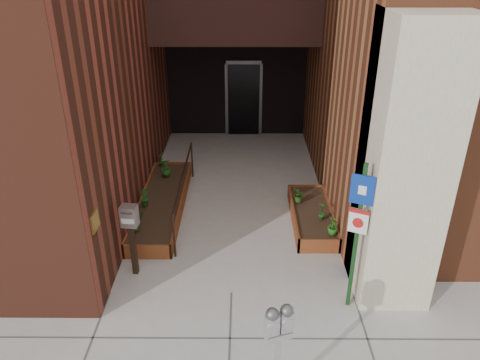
{
  "coord_description": "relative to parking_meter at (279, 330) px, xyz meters",
  "views": [
    {
      "loc": [
        0.18,
        -6.02,
        5.13
      ],
      "look_at": [
        0.13,
        1.8,
        1.17
      ],
      "focal_mm": 35.0,
      "sensor_mm": 36.0,
      "label": 1
    }
  ],
  "objects": [
    {
      "name": "shrub_right_c",
      "position": [
        0.75,
        4.53,
        -0.72
      ],
      "size": [
        0.36,
        0.36,
        0.3
      ],
      "primitive_type": "imported",
      "rotation": [
        0.0,
        0.0,
        4.29
      ],
      "color": "#224F16",
      "rests_on": "planter_right"
    },
    {
      "name": "shrub_left_b",
      "position": [
        -2.45,
        4.38,
        -0.69
      ],
      "size": [
        0.26,
        0.26,
        0.35
      ],
      "primitive_type": "imported",
      "rotation": [
        0.0,
        0.0,
        2.1
      ],
      "color": "#1C5117",
      "rests_on": "planter_left"
    },
    {
      "name": "parking_meter",
      "position": [
        0.0,
        0.0,
        0.0
      ],
      "size": [
        0.35,
        0.22,
        1.51
      ],
      "color": "#B0B0B3",
      "rests_on": "ground"
    },
    {
      "name": "planter_left",
      "position": [
        -2.15,
        4.71,
        -1.04
      ],
      "size": [
        0.9,
        3.6,
        0.3
      ],
      "color": "brown",
      "rests_on": "ground"
    },
    {
      "name": "handrail",
      "position": [
        -1.65,
        4.66,
        -0.42
      ],
      "size": [
        0.04,
        3.34,
        0.9
      ],
      "color": "black",
      "rests_on": "ground"
    },
    {
      "name": "shrub_right_a",
      "position": [
        1.25,
        3.31,
        -0.69
      ],
      "size": [
        0.22,
        0.22,
        0.36
      ],
      "primitive_type": "imported",
      "rotation": [
        0.0,
        0.0,
        1.46
      ],
      "color": "#265E1B",
      "rests_on": "planter_right"
    },
    {
      "name": "ground",
      "position": [
        -0.6,
        2.01,
        -1.17
      ],
      "size": [
        80.0,
        80.0,
        0.0
      ],
      "primitive_type": "plane",
      "color": "#9E9991",
      "rests_on": "ground"
    },
    {
      "name": "shrub_left_c",
      "position": [
        -2.2,
        5.76,
        -0.67
      ],
      "size": [
        0.32,
        0.32,
        0.41
      ],
      "primitive_type": "imported",
      "rotation": [
        0.0,
        0.0,
        3.75
      ],
      "color": "#1C5A19",
      "rests_on": "planter_left"
    },
    {
      "name": "sign_post",
      "position": [
        1.25,
        1.73,
        0.35
      ],
      "size": [
        0.32,
        0.16,
        2.47
      ],
      "color": "#143816",
      "rests_on": "ground"
    },
    {
      "name": "shrub_right_b",
      "position": [
        1.14,
        3.84,
        -0.68
      ],
      "size": [
        0.28,
        0.28,
        0.38
      ],
      "primitive_type": "imported",
      "rotation": [
        0.0,
        0.0,
        2.38
      ],
      "color": "#205A19",
      "rests_on": "planter_right"
    },
    {
      "name": "payment_dropbox",
      "position": [
        -2.27,
        2.53,
        -0.2
      ],
      "size": [
        0.29,
        0.23,
        1.34
      ],
      "color": "black",
      "rests_on": "ground"
    },
    {
      "name": "planter_right",
      "position": [
        1.0,
        4.21,
        -1.04
      ],
      "size": [
        0.8,
        2.2,
        0.3
      ],
      "color": "brown",
      "rests_on": "ground"
    },
    {
      "name": "shrub_left_d",
      "position": [
        -2.41,
        6.31,
        -0.7
      ],
      "size": [
        0.21,
        0.21,
        0.34
      ],
      "primitive_type": "imported",
      "rotation": [
        0.0,
        0.0,
        4.87
      ],
      "color": "#1B5F1B",
      "rests_on": "planter_left"
    },
    {
      "name": "shrub_left_a",
      "position": [
        -2.45,
        3.47,
        -0.67
      ],
      "size": [
        0.5,
        0.5,
        0.39
      ],
      "primitive_type": "imported",
      "rotation": [
        0.0,
        0.0,
        0.62
      ],
      "color": "#18551E",
      "rests_on": "planter_left"
    }
  ]
}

